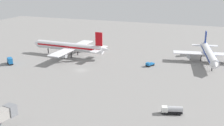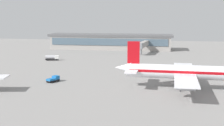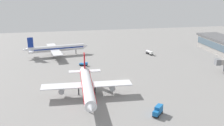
# 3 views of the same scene
# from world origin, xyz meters

# --- Properties ---
(ground) EXTENTS (288.00, 288.00, 0.00)m
(ground) POSITION_xyz_m (0.00, 0.00, 0.00)
(ground) COLOR gray
(terminal_building) EXTENTS (77.52, 15.99, 9.56)m
(terminal_building) POSITION_xyz_m (23.72, -77.94, 4.87)
(terminal_building) COLOR #9E9993
(terminal_building) RESTS_ON ground
(airplane_at_gate) EXTENTS (46.03, 36.89, 14.01)m
(airplane_at_gate) POSITION_xyz_m (-15.92, 19.08, 5.09)
(airplane_at_gate) COLOR white
(airplane_at_gate) RESTS_ON ground
(fuel_truck) EXTENTS (6.58, 3.49, 2.50)m
(fuel_truck) POSITION_xyz_m (44.21, -27.88, 1.39)
(fuel_truck) COLOR black
(fuel_truck) RESTS_ON ground
(pushback_tractor) EXTENTS (3.73, 4.78, 1.90)m
(pushback_tractor) POSITION_xyz_m (27.48, 16.37, 0.97)
(pushback_tractor) COLOR black
(pushback_tractor) RESTS_ON ground
(jet_bridge) EXTENTS (5.99, 21.28, 6.74)m
(jet_bridge) POSITION_xyz_m (2.27, -59.74, 5.14)
(jet_bridge) COLOR #9E9993
(jet_bridge) RESTS_ON ground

